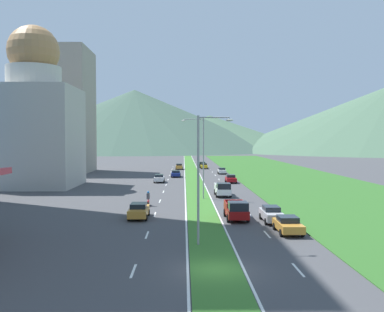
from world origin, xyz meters
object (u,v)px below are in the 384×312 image
object	(u,v)px
car_3	(288,225)
pickup_truck_1	(223,189)
street_lamp_mid	(201,153)
motorcycle_rider	(148,200)
car_0	(176,174)
car_1	(159,178)
street_lamp_near	(202,172)
car_5	(231,179)
pickup_truck_0	(236,210)
car_7	(204,166)
car_8	(139,210)
car_4	(272,214)
car_2	(179,166)
car_6	(222,171)
car_9	(202,165)

from	to	relation	value
car_3	pickup_truck_1	world-z (taller)	pickup_truck_1
street_lamp_mid	motorcycle_rider	distance (m)	10.52
car_0	car_1	xyz separation A→B (m)	(-2.91, -11.54, 0.04)
street_lamp_near	car_3	size ratio (longest dim) A/B	2.28
car_5	pickup_truck_1	world-z (taller)	pickup_truck_1
car_3	street_lamp_mid	bearing A→B (deg)	-162.83
pickup_truck_0	car_3	bearing A→B (deg)	31.26
car_7	pickup_truck_0	size ratio (longest dim) A/B	0.74
car_8	motorcycle_rider	bearing A→B (deg)	-2.11
car_4	pickup_truck_0	xyz separation A→B (m)	(-3.31, 1.11, 0.19)
car_5	motorcycle_rider	distance (m)	30.22
street_lamp_near	motorcycle_rider	size ratio (longest dim) A/B	4.95
car_0	car_8	distance (m)	48.13
street_lamp_mid	car_5	size ratio (longest dim) A/B	2.64
car_1	pickup_truck_0	bearing A→B (deg)	-165.35
street_lamp_mid	pickup_truck_1	distance (m)	6.64
car_2	car_7	distance (m)	7.19
street_lamp_near	car_1	world-z (taller)	street_lamp_near
car_8	pickup_truck_1	distance (m)	19.59
motorcycle_rider	car_1	bearing A→B (deg)	0.52
car_7	pickup_truck_0	bearing A→B (deg)	-0.23
car_3	motorcycle_rider	xyz separation A→B (m)	(-13.31, 15.40, 0.00)
street_lamp_mid	car_6	size ratio (longest dim) A/B	2.73
street_lamp_near	motorcycle_rider	world-z (taller)	street_lamp_near
car_1	car_9	bearing A→B (deg)	-13.17
pickup_truck_1	car_4	bearing A→B (deg)	9.08
car_1	car_4	xyz separation A→B (m)	(13.15, -38.78, 0.02)
car_0	car_1	world-z (taller)	car_1
street_lamp_near	car_8	size ratio (longest dim) A/B	2.07
street_lamp_mid	car_7	bearing A→B (deg)	86.91
street_lamp_near	car_8	bearing A→B (deg)	117.69
car_6	car_9	distance (m)	23.49
street_lamp_near	car_6	size ratio (longest dim) A/B	2.47
pickup_truck_0	pickup_truck_1	xyz separation A→B (m)	(0.26, 17.93, 0.00)
car_2	motorcycle_rider	distance (m)	62.93
car_5	motorcycle_rider	xyz separation A→B (m)	(-13.03, -27.27, -0.02)
car_0	car_5	xyz separation A→B (m)	(10.38, -12.66, 0.04)
car_0	car_2	size ratio (longest dim) A/B	1.08
car_3	pickup_truck_0	size ratio (longest dim) A/B	0.80
car_1	car_6	bearing A→B (deg)	-34.97
street_lamp_near	car_8	xyz separation A→B (m)	(-5.98, 11.40, -4.83)
street_lamp_near	car_1	distance (m)	48.51
street_lamp_near	car_6	xyz separation A→B (m)	(7.51, 67.13, -4.90)
car_3	car_9	bearing A→B (deg)	-177.59
car_2	street_lamp_mid	bearing A→B (deg)	-176.41
car_0	car_9	xyz separation A→B (m)	(7.03, 30.92, 0.07)
car_2	car_8	size ratio (longest dim) A/B	0.92
pickup_truck_0	car_5	bearing A→B (deg)	174.63
street_lamp_mid	car_8	bearing A→B (deg)	-116.32
car_0	car_7	xyz separation A→B (m)	(7.23, 25.36, 0.04)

